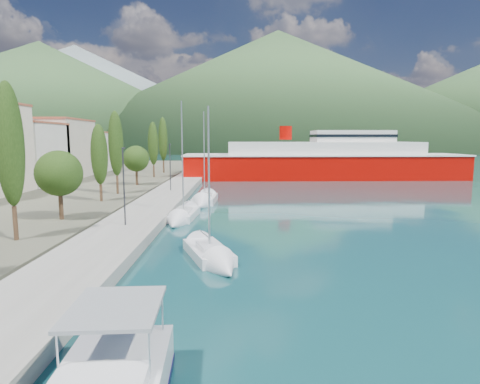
{
  "coord_description": "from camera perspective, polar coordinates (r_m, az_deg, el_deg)",
  "views": [
    {
      "loc": [
        -0.15,
        -16.18,
        7.51
      ],
      "look_at": [
        0.0,
        14.0,
        3.5
      ],
      "focal_mm": 30.0,
      "sensor_mm": 36.0,
      "label": 1
    }
  ],
  "objects": [
    {
      "name": "hills_far",
      "position": [
        653.64,
        12.32,
        13.54
      ],
      "size": [
        1480.0,
        900.0,
        180.0
      ],
      "color": "slate",
      "rests_on": "ground"
    },
    {
      "name": "sailboat_mid",
      "position": [
        36.91,
        -8.55,
        -3.79
      ],
      "size": [
        2.7,
        8.33,
        11.81
      ],
      "color": "silver",
      "rests_on": "ground"
    },
    {
      "name": "hills_near",
      "position": [
        403.05,
        14.21,
        13.28
      ],
      "size": [
        1010.0,
        520.0,
        115.0
      ],
      "color": "#36592F",
      "rests_on": "ground"
    },
    {
      "name": "tree_row",
      "position": [
        50.41,
        -17.73,
        5.27
      ],
      "size": [
        3.84,
        65.59,
        11.1
      ],
      "color": "#47301E",
      "rests_on": "land_strip"
    },
    {
      "name": "ferry",
      "position": [
        78.09,
        11.87,
        4.22
      ],
      "size": [
        52.66,
        12.28,
        10.41
      ],
      "color": "#AA0601",
      "rests_on": "ground"
    },
    {
      "name": "ground",
      "position": [
        136.39,
        -0.22,
        4.42
      ],
      "size": [
        1400.0,
        1400.0,
        0.0
      ],
      "primitive_type": "plane",
      "color": "#134246"
    },
    {
      "name": "lamp_posts",
      "position": [
        31.59,
        -16.56,
        1.03
      ],
      "size": [
        0.15,
        45.47,
        6.06
      ],
      "color": "#2D2D33",
      "rests_on": "quay"
    },
    {
      "name": "sailboat_near",
      "position": [
        24.39,
        -3.42,
        -9.68
      ],
      "size": [
        4.47,
        7.48,
        10.32
      ],
      "color": "silver",
      "rests_on": "ground"
    },
    {
      "name": "quay",
      "position": [
        43.68,
        -11.98,
        -1.96
      ],
      "size": [
        5.0,
        88.0,
        0.8
      ],
      "primitive_type": "cube",
      "color": "gray",
      "rests_on": "ground"
    },
    {
      "name": "sailboat_far",
      "position": [
        45.98,
        -5.29,
        -1.45
      ],
      "size": [
        2.9,
        8.02,
        11.63
      ],
      "color": "silver",
      "rests_on": "ground"
    }
  ]
}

